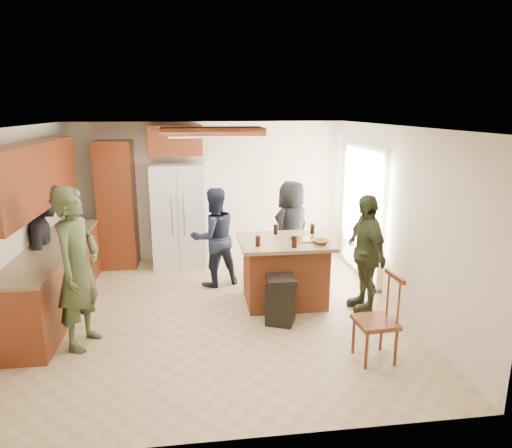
{
  "coord_description": "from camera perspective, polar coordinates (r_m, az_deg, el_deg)",
  "views": [
    {
      "loc": [
        -0.23,
        -5.79,
        2.72
      ],
      "look_at": [
        0.58,
        0.35,
        1.15
      ],
      "focal_mm": 32.0,
      "sensor_mm": 36.0,
      "label": 1
    }
  ],
  "objects": [
    {
      "name": "room_shell",
      "position": [
        8.94,
        23.66,
        1.05
      ],
      "size": [
        8.0,
        5.2,
        5.0
      ],
      "color": "tan",
      "rests_on": "ground"
    },
    {
      "name": "person_front_left",
      "position": [
        5.61,
        -21.37,
        -5.21
      ],
      "size": [
        0.68,
        0.81,
        1.9
      ],
      "primitive_type": "imported",
      "rotation": [
        0.0,
        0.0,
        1.28
      ],
      "color": "#394327",
      "rests_on": "ground"
    },
    {
      "name": "person_behind_left",
      "position": [
        7.12,
        -5.26,
        -1.65
      ],
      "size": [
        0.87,
        0.69,
        1.56
      ],
      "primitive_type": "imported",
      "rotation": [
        0.0,
        0.0,
        3.48
      ],
      "color": "#1B2336",
      "rests_on": "ground"
    },
    {
      "name": "person_behind_right",
      "position": [
        7.49,
        4.46,
        -0.66
      ],
      "size": [
        0.93,
        0.89,
        1.6
      ],
      "primitive_type": "imported",
      "rotation": [
        0.0,
        0.0,
        3.83
      ],
      "color": "black",
      "rests_on": "ground"
    },
    {
      "name": "person_side_right",
      "position": [
        6.41,
        13.51,
        -3.52
      ],
      "size": [
        0.59,
        1.0,
        1.62
      ],
      "primitive_type": "imported",
      "rotation": [
        0.0,
        0.0,
        -1.46
      ],
      "color": "#343C23",
      "rests_on": "ground"
    },
    {
      "name": "person_counter",
      "position": [
        7.0,
        -24.58,
        -2.36
      ],
      "size": [
        0.74,
        1.22,
        1.76
      ],
      "primitive_type": "imported",
      "rotation": [
        0.0,
        0.0,
        1.77
      ],
      "color": "black",
      "rests_on": "ground"
    },
    {
      "name": "left_cabinetry",
      "position": [
        6.75,
        -24.65,
        -2.28
      ],
      "size": [
        0.64,
        3.0,
        2.3
      ],
      "color": "maroon",
      "rests_on": "ground"
    },
    {
      "name": "back_wall_units",
      "position": [
        8.18,
        -15.25,
        4.29
      ],
      "size": [
        1.8,
        0.6,
        2.45
      ],
      "color": "maroon",
      "rests_on": "ground"
    },
    {
      "name": "refrigerator",
      "position": [
        8.12,
        -9.62,
        1.08
      ],
      "size": [
        0.9,
        0.76,
        1.8
      ],
      "color": "white",
      "rests_on": "ground"
    },
    {
      "name": "kitchen_island",
      "position": [
        6.56,
        3.6,
        -5.83
      ],
      "size": [
        1.28,
        1.03,
        0.93
      ],
      "color": "#A54D2A",
      "rests_on": "ground"
    },
    {
      "name": "island_items",
      "position": [
        6.36,
        5.78,
        -1.81
      ],
      "size": [
        1.03,
        0.76,
        0.15
      ],
      "color": "silver",
      "rests_on": "kitchen_island"
    },
    {
      "name": "trash_bin",
      "position": [
        5.99,
        3.12,
        -9.44
      ],
      "size": [
        0.44,
        0.44,
        0.63
      ],
      "color": "black",
      "rests_on": "ground"
    },
    {
      "name": "spindle_chair",
      "position": [
        5.28,
        14.92,
        -11.71
      ],
      "size": [
        0.45,
        0.45,
        0.99
      ],
      "color": "maroon",
      "rests_on": "ground"
    }
  ]
}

